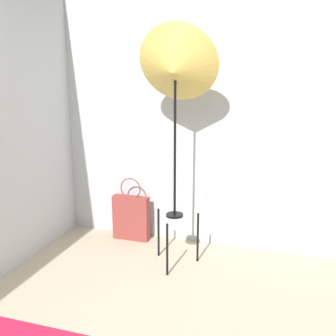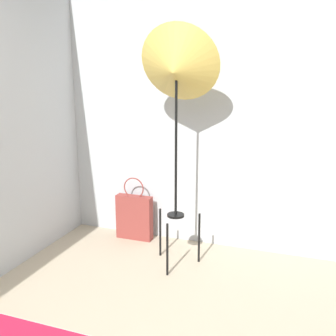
{
  "view_description": "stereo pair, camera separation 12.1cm",
  "coord_description": "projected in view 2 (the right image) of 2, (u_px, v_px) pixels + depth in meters",
  "views": [
    {
      "loc": [
        0.65,
        -1.36,
        1.66
      ],
      "look_at": [
        -0.25,
        1.49,
        0.94
      ],
      "focal_mm": 42.0,
      "sensor_mm": 36.0,
      "label": 1
    },
    {
      "loc": [
        0.76,
        -1.32,
        1.66
      ],
      "look_at": [
        -0.25,
        1.49,
        0.94
      ],
      "focal_mm": 42.0,
      "sensor_mm": 36.0,
      "label": 2
    }
  ],
  "objects": [
    {
      "name": "wall_back",
      "position": [
        222.0,
        113.0,
        3.63
      ],
      "size": [
        8.0,
        0.05,
        2.6
      ],
      "color": "#B7BCC1",
      "rests_on": "ground_plane"
    },
    {
      "name": "photo_umbrella",
      "position": [
        176.0,
        70.0,
        3.12
      ],
      "size": [
        0.67,
        0.46,
        2.05
      ],
      "color": "black",
      "rests_on": "ground_plane"
    },
    {
      "name": "tote_bag",
      "position": [
        134.0,
        216.0,
        4.01
      ],
      "size": [
        0.37,
        0.1,
        0.65
      ],
      "color": "brown",
      "rests_on": "ground_plane"
    }
  ]
}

